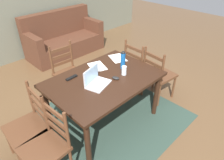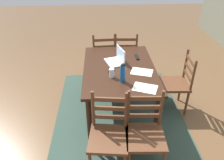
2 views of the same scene
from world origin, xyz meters
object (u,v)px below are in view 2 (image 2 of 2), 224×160
object	(u,v)px
chair_left_far	(125,55)
chair_far_head	(176,83)
chair_right_near	(109,135)
water_bottle	(123,72)
dining_table	(119,73)
tv_remote	(137,57)
chair_left_near	(104,56)
laptop	(117,59)
chair_right_far	(145,134)
drinking_glass	(112,73)
computer_mouse	(111,70)

from	to	relation	value
chair_left_far	chair_far_head	xyz separation A→B (m)	(1.04, 0.68, 0.00)
chair_right_near	water_bottle	size ratio (longest dim) A/B	3.55
dining_table	tv_remote	xyz separation A→B (m)	(-0.31, 0.31, 0.10)
chair_left_far	chair_left_near	bearing A→B (deg)	-90.00
water_bottle	chair_left_near	bearing A→B (deg)	-171.45
chair_left_far	tv_remote	size ratio (longest dim) A/B	5.59
laptop	chair_right_near	bearing A→B (deg)	-8.48
chair_right_far	chair_right_near	world-z (taller)	same
laptop	tv_remote	xyz separation A→B (m)	(-0.14, 0.33, -0.05)
water_bottle	tv_remote	world-z (taller)	water_bottle
chair_far_head	tv_remote	world-z (taller)	chair_far_head
chair_right_far	drinking_glass	xyz separation A→B (m)	(-0.77, -0.33, 0.37)
dining_table	chair_right_near	world-z (taller)	chair_right_near
tv_remote	drinking_glass	bearing A→B (deg)	-129.70
water_bottle	chair_right_near	bearing A→B (deg)	-17.98
water_bottle	computer_mouse	bearing A→B (deg)	-154.74
dining_table	chair_left_far	world-z (taller)	chair_left_far
dining_table	water_bottle	xyz separation A→B (m)	(0.39, 0.01, 0.23)
chair_right_far	dining_table	bearing A→B (deg)	-168.59
tv_remote	chair_left_far	bearing A→B (deg)	95.31
chair_left_near	drinking_glass	distance (m)	1.36
chair_left_far	drinking_glass	bearing A→B (deg)	-14.25
dining_table	chair_left_far	xyz separation A→B (m)	(-1.04, 0.21, -0.22)
chair_left_far	water_bottle	size ratio (longest dim) A/B	3.55
chair_left_near	laptop	xyz separation A→B (m)	(0.87, 0.18, 0.37)
drinking_glass	computer_mouse	world-z (taller)	drinking_glass
chair_far_head	chair_right_far	xyz separation A→B (m)	(1.04, -0.68, 0.00)
dining_table	computer_mouse	size ratio (longest dim) A/B	14.98
chair_left_near	tv_remote	distance (m)	0.95
chair_left_far	laptop	xyz separation A→B (m)	(0.87, -0.23, 0.37)
tv_remote	dining_table	bearing A→B (deg)	-137.54
laptop	water_bottle	size ratio (longest dim) A/B	1.38
computer_mouse	laptop	bearing A→B (deg)	136.91
water_bottle	drinking_glass	distance (m)	0.20
drinking_glass	chair_left_near	bearing A→B (deg)	-176.50
chair_right_far	chair_left_near	distance (m)	2.12
drinking_glass	chair_left_far	bearing A→B (deg)	165.75
chair_right_near	laptop	world-z (taller)	laptop
chair_right_near	drinking_glass	world-z (taller)	chair_right_near
chair_left_far	chair_right_far	size ratio (longest dim) A/B	1.00
dining_table	tv_remote	bearing A→B (deg)	135.07
dining_table	computer_mouse	world-z (taller)	computer_mouse
dining_table	chair_left_near	world-z (taller)	chair_left_near
laptop	tv_remote	distance (m)	0.36
chair_far_head	chair_right_near	world-z (taller)	same
chair_right_far	laptop	xyz separation A→B (m)	(-1.21, -0.23, 0.37)
computer_mouse	chair_right_far	bearing A→B (deg)	-2.39
chair_right_far	tv_remote	distance (m)	1.39
chair_right_near	dining_table	bearing A→B (deg)	168.96
chair_left_far	computer_mouse	bearing A→B (deg)	-16.22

